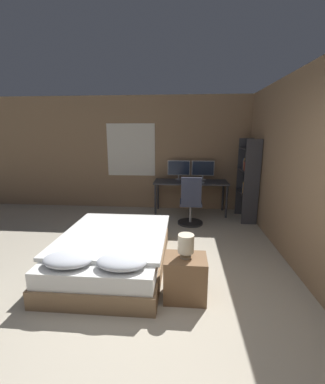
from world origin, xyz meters
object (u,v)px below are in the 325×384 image
at_px(desk, 191,185).
at_px(monitor_right, 203,169).
at_px(nightstand, 185,278).
at_px(monitor_left, 179,169).
at_px(bed, 113,252).
at_px(keyboard, 191,183).
at_px(computer_mouse, 203,183).
at_px(bedside_lamp, 186,244).
at_px(office_chair, 191,206).
at_px(bookshelf, 249,176).

height_order(desk, monitor_right, monitor_right).
distance_m(nightstand, monitor_left, 3.53).
xyz_separation_m(nightstand, monitor_right, (0.41, 3.44, 0.77)).
height_order(bed, monitor_right, monitor_right).
height_order(keyboard, computer_mouse, computer_mouse).
bearing_deg(bedside_lamp, keyboard, 87.62).
relative_size(monitor_right, office_chair, 0.52).
height_order(bedside_lamp, desk, bedside_lamp).
height_order(desk, bookshelf, bookshelf).
xyz_separation_m(monitor_left, monitor_right, (0.57, 0.00, 0.00)).
bearing_deg(bookshelf, keyboard, 171.83).
relative_size(monitor_right, computer_mouse, 7.53).
distance_m(bedside_lamp, office_chair, 2.43).
distance_m(monitor_left, computer_mouse, 0.76).
bearing_deg(computer_mouse, monitor_right, 87.07).
relative_size(bed, monitor_left, 3.74).
distance_m(bed, keyboard, 2.69).
bearing_deg(bookshelf, computer_mouse, 169.60).
relative_size(monitor_left, computer_mouse, 7.53).
distance_m(bed, monitor_right, 3.28).
relative_size(keyboard, bookshelf, 0.20).
xyz_separation_m(office_chair, bookshelf, (1.20, 0.39, 0.57)).
distance_m(nightstand, computer_mouse, 3.05).
height_order(nightstand, keyboard, keyboard).
relative_size(nightstand, keyboard, 1.47).
bearing_deg(monitor_left, desk, -39.46).
distance_m(computer_mouse, bookshelf, 0.97).
xyz_separation_m(bedside_lamp, computer_mouse, (0.38, 2.98, 0.11)).
xyz_separation_m(monitor_right, bookshelf, (0.91, -0.64, -0.05)).
bearing_deg(bed, bedside_lamp, -30.49).
bearing_deg(monitor_right, bedside_lamp, -96.77).
height_order(monitor_left, office_chair, monitor_left).
bearing_deg(monitor_left, office_chair, -75.14).
relative_size(monitor_right, bookshelf, 0.30).
relative_size(bedside_lamp, monitor_right, 0.51).
height_order(desk, monitor_left, monitor_left).
distance_m(keyboard, computer_mouse, 0.26).
xyz_separation_m(monitor_left, office_chair, (0.27, -1.03, -0.62)).
xyz_separation_m(nightstand, computer_mouse, (0.38, 2.98, 0.53)).
bearing_deg(monitor_left, nightstand, -87.33).
height_order(office_chair, bookshelf, bookshelf).
bearing_deg(keyboard, bed, -115.09).
height_order(monitor_left, bookshelf, bookshelf).
relative_size(bed, bookshelf, 1.14).
height_order(monitor_left, monitor_right, same).
relative_size(bed, nightstand, 3.94).
xyz_separation_m(bed, monitor_left, (0.84, 2.86, 0.78)).
xyz_separation_m(bedside_lamp, monitor_left, (-0.16, 3.44, 0.36)).
bearing_deg(nightstand, computer_mouse, 82.64).
distance_m(monitor_left, bookshelf, 1.61).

